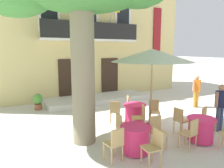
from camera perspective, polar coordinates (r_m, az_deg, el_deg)
The scene contains 21 objects.
ground_plane at distance 9.10m, azimuth 12.21°, elevation -9.08°, with size 120.00×120.00×0.00m, color beige.
building_facade at distance 14.35m, azimuth -9.19°, elevation 12.83°, with size 13.00×5.09×7.50m.
entrance_step_platform at distance 11.84m, azimuth -3.96°, elevation -3.97°, with size 5.64×2.05×0.25m, color silver.
cafe_table_near_tree at distance 8.32m, azimuth 6.08°, elevation -7.85°, with size 0.86×0.86×0.76m.
cafe_chair_near_tree_0 at distance 8.98m, azimuth 4.91°, elevation -5.62°, with size 0.53×0.53×0.91m.
cafe_chair_near_tree_1 at distance 8.19m, azimuth 0.84°, elevation -7.07°, with size 0.55×0.55×0.91m.
cafe_chair_near_tree_2 at distance 7.58m, azimuth 7.62°, elevation -8.50°, with size 0.53×0.53×0.91m.
cafe_chair_near_tree_3 at distance 8.42m, azimuth 11.21°, elevation -6.79°, with size 0.55×0.55×0.91m.
cafe_table_middle at distance 6.07m, azimuth 6.31°, elevation -14.49°, with size 0.86×0.86×0.76m.
cafe_chair_middle_0 at distance 5.53m, azimuth 0.83°, elevation -15.35°, with size 0.45×0.45×0.91m.
cafe_chair_middle_1 at distance 5.49m, azimuth 11.16°, elevation -15.76°, with size 0.43×0.43×0.91m.
cafe_chair_middle_2 at distance 6.45m, azimuth 11.98°, elevation -11.87°, with size 0.44×0.44×0.91m.
cafe_chair_middle_3 at distance 6.62m, azimuth 2.66°, elevation -11.12°, with size 0.44×0.44×0.91m.
cafe_table_front at distance 7.24m, azimuth 22.72°, elevation -11.18°, with size 0.86×0.86×0.76m.
cafe_chair_front_0 at distance 6.54m, azimuth 20.22°, elevation -11.96°, with size 0.47×0.47×0.91m.
cafe_chair_front_2 at distance 7.90m, azimuth 24.11°, elevation -8.52°, with size 0.51×0.51×0.91m.
cafe_chair_front_3 at distance 7.57m, azimuth 17.79°, elevation -8.91°, with size 0.42×0.42×0.91m.
cafe_umbrella at distance 7.66m, azimuth 10.71°, elevation 7.45°, with size 2.90×2.90×2.85m.
ground_planter_left at distance 10.68m, azimuth -19.21°, elevation -4.27°, with size 0.44×0.44×0.77m.
pedestrian_near_entrance at distance 11.22m, azimuth 21.68°, elevation -1.30°, with size 0.53×0.40×1.60m.
pedestrian_mid_plaza at distance 8.28m, azimuth 27.05°, elevation -5.02°, with size 0.53×0.40×1.66m.
Camera 1 is at (-5.66, -6.54, 2.84)m, focal length 34.14 mm.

